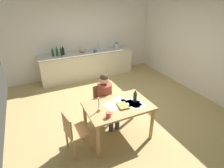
# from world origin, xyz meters

# --- Properties ---
(ground_plane) EXTENTS (5.20, 5.20, 0.04)m
(ground_plane) POSITION_xyz_m (0.00, 0.00, -0.02)
(ground_plane) COLOR tan
(wall_back) EXTENTS (5.20, 0.12, 2.60)m
(wall_back) POSITION_xyz_m (0.00, 2.60, 1.30)
(wall_back) COLOR silver
(wall_back) RESTS_ON ground
(wall_right) EXTENTS (0.12, 5.20, 2.60)m
(wall_right) POSITION_xyz_m (2.60, 0.00, 1.30)
(wall_right) COLOR silver
(wall_right) RESTS_ON ground
(kitchen_counter) EXTENTS (3.21, 0.64, 0.90)m
(kitchen_counter) POSITION_xyz_m (0.00, 2.24, 0.45)
(kitchen_counter) COLOR beige
(kitchen_counter) RESTS_ON ground
(dining_table) EXTENTS (1.27, 0.84, 0.76)m
(dining_table) POSITION_xyz_m (-0.44, -0.92, 0.64)
(dining_table) COLOR tan
(dining_table) RESTS_ON ground
(chair_at_table) EXTENTS (0.45, 0.45, 0.86)m
(chair_at_table) POSITION_xyz_m (-0.48, -0.26, 0.48)
(chair_at_table) COLOR tan
(chair_at_table) RESTS_ON ground
(person_seated) EXTENTS (0.37, 0.62, 1.19)m
(person_seated) POSITION_xyz_m (-0.46, -0.40, 0.68)
(person_seated) COLOR brown
(person_seated) RESTS_ON ground
(chair_side_empty) EXTENTS (0.46, 0.46, 0.85)m
(chair_side_empty) POSITION_xyz_m (-1.33, -0.96, 0.47)
(chair_side_empty) COLOR tan
(chair_side_empty) RESTS_ON ground
(coffee_mug) EXTENTS (0.13, 0.09, 0.10)m
(coffee_mug) POSITION_xyz_m (-0.77, -1.19, 0.81)
(coffee_mug) COLOR #D84C3F
(coffee_mug) RESTS_ON dining_table
(candlestick) EXTENTS (0.06, 0.06, 0.28)m
(candlestick) POSITION_xyz_m (-0.85, -0.95, 0.84)
(candlestick) COLOR gold
(candlestick) RESTS_ON dining_table
(book_magazine) EXTENTS (0.20, 0.26, 0.03)m
(book_magazine) POSITION_xyz_m (-0.38, -1.00, 0.77)
(book_magazine) COLOR olive
(book_magazine) RESTS_ON dining_table
(book_cookery) EXTENTS (0.20, 0.22, 0.02)m
(book_cookery) POSITION_xyz_m (-0.38, -1.02, 0.76)
(book_cookery) COLOR #B5517C
(book_cookery) RESTS_ON dining_table
(paper_letter) EXTENTS (0.28, 0.34, 0.00)m
(paper_letter) POSITION_xyz_m (-0.24, -0.93, 0.76)
(paper_letter) COLOR white
(paper_letter) RESTS_ON dining_table
(paper_bill) EXTENTS (0.29, 0.35, 0.00)m
(paper_bill) POSITION_xyz_m (-0.57, -0.89, 0.76)
(paper_bill) COLOR white
(paper_bill) RESTS_ON dining_table
(paper_envelope) EXTENTS (0.34, 0.36, 0.00)m
(paper_envelope) POSITION_xyz_m (-0.14, -1.04, 0.76)
(paper_envelope) COLOR white
(paper_envelope) RESTS_ON dining_table
(paper_receipt) EXTENTS (0.27, 0.33, 0.00)m
(paper_receipt) POSITION_xyz_m (-0.06, -1.04, 0.76)
(paper_receipt) COLOR white
(paper_receipt) RESTS_ON dining_table
(paper_notice) EXTENTS (0.27, 0.33, 0.00)m
(paper_notice) POSITION_xyz_m (-0.33, -0.79, 0.76)
(paper_notice) COLOR white
(paper_notice) RESTS_ON dining_table
(paper_flyer) EXTENTS (0.23, 0.31, 0.00)m
(paper_flyer) POSITION_xyz_m (-0.12, -0.98, 0.76)
(paper_flyer) COLOR white
(paper_flyer) RESTS_ON dining_table
(wine_bottle_on_table) EXTENTS (0.07, 0.07, 0.25)m
(wine_bottle_on_table) POSITION_xyz_m (-0.09, -0.96, 0.86)
(wine_bottle_on_table) COLOR black
(wine_bottle_on_table) RESTS_ON dining_table
(sink_unit) EXTENTS (0.36, 0.36, 0.24)m
(sink_unit) POSITION_xyz_m (0.48, 2.24, 0.92)
(sink_unit) COLOR #B2B7BC
(sink_unit) RESTS_ON kitchen_counter
(bottle_oil) EXTENTS (0.06, 0.06, 0.25)m
(bottle_oil) POSITION_xyz_m (-1.11, 2.28, 1.01)
(bottle_oil) COLOR #194C23
(bottle_oil) RESTS_ON kitchen_counter
(bottle_vinegar) EXTENTS (0.07, 0.07, 0.30)m
(bottle_vinegar) POSITION_xyz_m (-0.98, 2.21, 1.03)
(bottle_vinegar) COLOR #194C23
(bottle_vinegar) RESTS_ON kitchen_counter
(bottle_wine_red) EXTENTS (0.06, 0.06, 0.27)m
(bottle_wine_red) POSITION_xyz_m (-0.85, 2.21, 1.01)
(bottle_wine_red) COLOR black
(bottle_wine_red) RESTS_ON kitchen_counter
(bottle_sauce) EXTENTS (0.07, 0.07, 0.26)m
(bottle_sauce) POSITION_xyz_m (-0.78, 2.28, 1.01)
(bottle_sauce) COLOR black
(bottle_sauce) RESTS_ON kitchen_counter
(mixing_bowl) EXTENTS (0.20, 0.20, 0.09)m
(mixing_bowl) POSITION_xyz_m (-0.16, 2.30, 0.95)
(mixing_bowl) COLOR tan
(mixing_bowl) RESTS_ON kitchen_counter
(stovetop_kettle) EXTENTS (0.18, 0.18, 0.22)m
(stovetop_kettle) POSITION_xyz_m (1.11, 2.24, 1.00)
(stovetop_kettle) COLOR #B7BABF
(stovetop_kettle) RESTS_ON kitchen_counter
(wine_glass_near_sink) EXTENTS (0.07, 0.07, 0.15)m
(wine_glass_near_sink) POSITION_xyz_m (0.06, 2.39, 1.01)
(wine_glass_near_sink) COLOR silver
(wine_glass_near_sink) RESTS_ON kitchen_counter
(wine_glass_by_kettle) EXTENTS (0.07, 0.07, 0.15)m
(wine_glass_by_kettle) POSITION_xyz_m (-0.04, 2.39, 1.01)
(wine_glass_by_kettle) COLOR silver
(wine_glass_by_kettle) RESTS_ON kitchen_counter
(wine_glass_back_left) EXTENTS (0.07, 0.07, 0.15)m
(wine_glass_back_left) POSITION_xyz_m (-0.13, 2.39, 1.01)
(wine_glass_back_left) COLOR silver
(wine_glass_back_left) RESTS_ON kitchen_counter
(teacup_on_counter) EXTENTS (0.12, 0.08, 0.09)m
(teacup_on_counter) POSITION_xyz_m (0.22, 2.09, 0.95)
(teacup_on_counter) COLOR #33598C
(teacup_on_counter) RESTS_ON kitchen_counter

